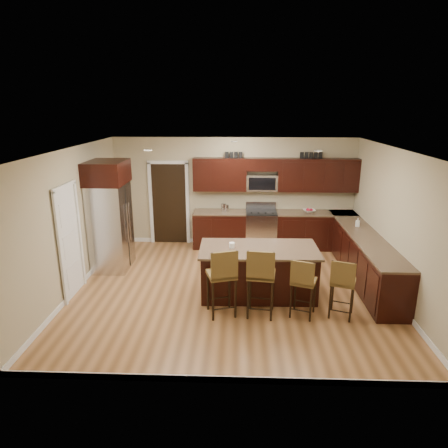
{
  "coord_description": "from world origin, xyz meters",
  "views": [
    {
      "loc": [
        0.13,
        -7.09,
        3.45
      ],
      "look_at": [
        -0.16,
        0.4,
        1.21
      ],
      "focal_mm": 32.0,
      "sensor_mm": 36.0,
      "label": 1
    }
  ],
  "objects_px": {
    "island": "(258,273)",
    "stool_mid": "(261,275)",
    "range": "(261,229)",
    "stool_left": "(222,275)",
    "stool_right": "(303,281)",
    "stool_extra": "(343,282)",
    "refrigerator": "(110,215)"
  },
  "relations": [
    {
      "from": "stool_extra",
      "to": "range",
      "type": "bearing_deg",
      "value": 128.57
    },
    {
      "from": "refrigerator",
      "to": "stool_extra",
      "type": "height_order",
      "value": "refrigerator"
    },
    {
      "from": "stool_mid",
      "to": "stool_left",
      "type": "bearing_deg",
      "value": -173.2
    },
    {
      "from": "stool_right",
      "to": "stool_extra",
      "type": "relative_size",
      "value": 1.0
    },
    {
      "from": "range",
      "to": "stool_mid",
      "type": "bearing_deg",
      "value": -92.97
    },
    {
      "from": "stool_left",
      "to": "stool_mid",
      "type": "bearing_deg",
      "value": -17.22
    },
    {
      "from": "island",
      "to": "refrigerator",
      "type": "xyz_separation_m",
      "value": [
        -3.12,
        1.17,
        0.77
      ]
    },
    {
      "from": "stool_mid",
      "to": "refrigerator",
      "type": "height_order",
      "value": "refrigerator"
    },
    {
      "from": "stool_right",
      "to": "island",
      "type": "bearing_deg",
      "value": 149.64
    },
    {
      "from": "stool_right",
      "to": "stool_extra",
      "type": "bearing_deg",
      "value": 19.86
    },
    {
      "from": "range",
      "to": "stool_right",
      "type": "distance_m",
      "value": 3.5
    },
    {
      "from": "stool_mid",
      "to": "stool_extra",
      "type": "bearing_deg",
      "value": 7.68
    },
    {
      "from": "stool_left",
      "to": "stool_mid",
      "type": "distance_m",
      "value": 0.63
    },
    {
      "from": "refrigerator",
      "to": "stool_extra",
      "type": "relative_size",
      "value": 2.25
    },
    {
      "from": "stool_right",
      "to": "range",
      "type": "bearing_deg",
      "value": 118.42
    },
    {
      "from": "island",
      "to": "stool_right",
      "type": "height_order",
      "value": "stool_right"
    },
    {
      "from": "stool_mid",
      "to": "stool_right",
      "type": "relative_size",
      "value": 1.17
    },
    {
      "from": "range",
      "to": "refrigerator",
      "type": "relative_size",
      "value": 0.47
    },
    {
      "from": "stool_left",
      "to": "island",
      "type": "bearing_deg",
      "value": 36.19
    },
    {
      "from": "stool_right",
      "to": "refrigerator",
      "type": "height_order",
      "value": "refrigerator"
    },
    {
      "from": "range",
      "to": "refrigerator",
      "type": "xyz_separation_m",
      "value": [
        -3.3,
        -1.45,
        0.73
      ]
    },
    {
      "from": "stool_left",
      "to": "stool_right",
      "type": "xyz_separation_m",
      "value": [
        1.33,
        0.01,
        -0.1
      ]
    },
    {
      "from": "range",
      "to": "stool_left",
      "type": "xyz_separation_m",
      "value": [
        -0.81,
        -3.47,
        0.28
      ]
    },
    {
      "from": "refrigerator",
      "to": "stool_extra",
      "type": "bearing_deg",
      "value": -24.16
    },
    {
      "from": "range",
      "to": "stool_mid",
      "type": "xyz_separation_m",
      "value": [
        -0.18,
        -3.47,
        0.29
      ]
    },
    {
      "from": "refrigerator",
      "to": "stool_extra",
      "type": "distance_m",
      "value": 4.93
    },
    {
      "from": "island",
      "to": "stool_mid",
      "type": "xyz_separation_m",
      "value": [
        -0.0,
        -0.85,
        0.33
      ]
    },
    {
      "from": "stool_left",
      "to": "stool_mid",
      "type": "xyz_separation_m",
      "value": [
        0.63,
        -0.0,
        0.01
      ]
    },
    {
      "from": "stool_left",
      "to": "refrigerator",
      "type": "xyz_separation_m",
      "value": [
        -2.49,
        2.02,
        0.45
      ]
    },
    {
      "from": "stool_left",
      "to": "stool_extra",
      "type": "height_order",
      "value": "stool_left"
    },
    {
      "from": "stool_left",
      "to": "stool_right",
      "type": "height_order",
      "value": "stool_left"
    },
    {
      "from": "stool_mid",
      "to": "refrigerator",
      "type": "relative_size",
      "value": 0.52
    }
  ]
}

